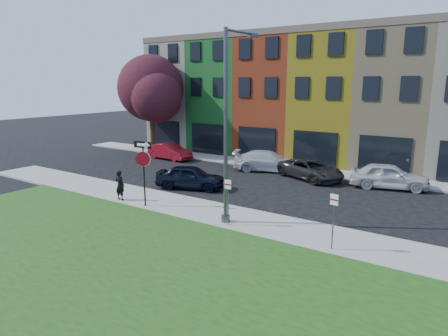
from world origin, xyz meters
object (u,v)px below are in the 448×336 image
Objects in this scene: man at (120,185)px; sedan_near at (191,177)px; stop_sign at (143,160)px; street_lamp at (228,128)px.

man is 0.36× the size of sedan_near.
man is (-1.87, 0.02, -1.58)m from stop_sign.
man is 0.19× the size of street_lamp.
sedan_near is at bearing 146.55° from street_lamp.
street_lamp is (4.82, 0.53, 1.90)m from stop_sign.
man is at bearing 172.37° from stop_sign.
stop_sign is 2.45m from man.
man reaches higher than sedan_near.
street_lamp reaches higher than stop_sign.
stop_sign is at bearing 175.73° from man.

